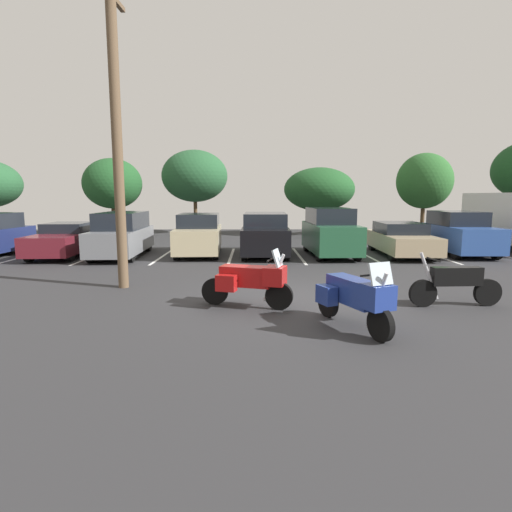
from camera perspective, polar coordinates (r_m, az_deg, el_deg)
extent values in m
cube|color=#2D2D30|center=(10.24, 3.96, -6.28)|extent=(44.00, 44.00, 0.10)
cylinder|color=black|center=(9.24, 3.22, -5.55)|extent=(0.63, 0.30, 0.63)
cylinder|color=black|center=(9.72, -5.71, -4.89)|extent=(0.63, 0.30, 0.63)
cube|color=#A51414|center=(9.36, -1.37, -2.80)|extent=(1.24, 0.77, 0.46)
cylinder|color=#B2B2B7|center=(9.18, 2.51, -3.05)|extent=(0.50, 0.22, 1.10)
cylinder|color=black|center=(9.13, 2.04, -0.49)|extent=(0.22, 0.60, 0.04)
cube|color=#A51414|center=(9.17, 2.64, -2.75)|extent=(0.58, 0.62, 0.41)
cube|color=#B2C1CC|center=(9.09, 2.96, -0.28)|extent=(0.29, 0.47, 0.39)
cube|color=#A51414|center=(9.83, -2.64, -2.92)|extent=(0.49, 0.36, 0.36)
cube|color=#A51414|center=(9.17, -4.14, -3.74)|extent=(0.49, 0.36, 0.36)
cylinder|color=black|center=(7.58, 16.85, -9.06)|extent=(0.35, 0.61, 0.61)
cylinder|color=black|center=(8.84, 9.94, -6.36)|extent=(0.35, 0.61, 0.61)
cube|color=navy|center=(8.09, 13.22, -4.73)|extent=(0.85, 1.29, 0.49)
cylinder|color=#B2B2B7|center=(7.56, 16.39, -5.95)|extent=(0.26, 0.48, 1.08)
cylinder|color=black|center=(7.53, 16.14, -2.49)|extent=(0.58, 0.27, 0.04)
cube|color=navy|center=(7.53, 16.51, -5.43)|extent=(0.61, 0.59, 0.44)
cube|color=#B2C1CC|center=(7.41, 16.89, -2.38)|extent=(0.47, 0.32, 0.39)
cube|color=navy|center=(8.61, 13.54, -4.81)|extent=(0.39, 0.50, 0.36)
cube|color=navy|center=(8.22, 9.74, -5.31)|extent=(0.39, 0.50, 0.36)
cylinder|color=black|center=(10.22, 22.09, -4.81)|extent=(0.63, 0.15, 0.63)
cylinder|color=black|center=(10.96, 29.39, -4.42)|extent=(0.63, 0.15, 0.63)
cube|color=black|center=(10.49, 26.00, -2.53)|extent=(1.16, 0.30, 0.42)
cylinder|color=#B2B2B7|center=(10.19, 22.83, -2.56)|extent=(0.50, 0.09, 1.10)
cylinder|color=black|center=(10.17, 23.35, -0.45)|extent=(0.06, 0.62, 0.04)
cube|color=silver|center=(20.08, -29.19, -0.01)|extent=(0.12, 4.88, 0.01)
cube|color=silver|center=(18.86, -21.40, 0.00)|extent=(0.12, 4.88, 0.01)
cube|color=silver|center=(18.03, -12.73, 0.02)|extent=(0.12, 4.88, 0.01)
cube|color=silver|center=(17.65, -3.45, 0.03)|extent=(0.12, 4.88, 0.01)
cube|color=silver|center=(17.74, 5.98, 0.04)|extent=(0.12, 4.88, 0.01)
cube|color=silver|center=(18.30, 15.07, 0.06)|extent=(0.12, 4.88, 0.01)
cube|color=silver|center=(19.29, 23.43, 0.07)|extent=(0.12, 4.88, 0.01)
cube|color=silver|center=(20.65, 30.83, 0.07)|extent=(0.12, 4.88, 0.01)
cylinder|color=black|center=(21.49, -29.29, 1.29)|extent=(0.24, 0.63, 0.62)
cube|color=maroon|center=(19.35, -24.90, 1.80)|extent=(2.07, 4.78, 0.77)
cube|color=black|center=(19.70, -24.55, 3.63)|extent=(1.78, 2.11, 0.40)
cylinder|color=black|center=(17.62, -24.34, 0.40)|extent=(0.26, 0.69, 0.68)
cylinder|color=black|center=(18.22, -28.92, 0.34)|extent=(0.26, 0.69, 0.68)
cylinder|color=black|center=(20.61, -21.26, 1.61)|extent=(0.26, 0.69, 0.68)
cylinder|color=black|center=(21.13, -25.28, 1.53)|extent=(0.26, 0.69, 0.68)
cube|color=slate|center=(18.28, -18.09, 2.09)|extent=(1.95, 4.84, 0.95)
cube|color=black|center=(18.42, -18.03, 4.71)|extent=(1.75, 3.23, 0.70)
cylinder|color=black|center=(16.57, -16.98, 0.29)|extent=(0.25, 0.66, 0.65)
cylinder|color=black|center=(17.00, -21.90, 0.24)|extent=(0.25, 0.66, 0.65)
cylinder|color=black|center=(19.71, -14.71, 1.59)|extent=(0.25, 0.66, 0.65)
cylinder|color=black|center=(20.07, -18.91, 1.53)|extent=(0.25, 0.66, 0.65)
cube|color=#C1B289|center=(18.02, -7.92, 2.38)|extent=(2.02, 4.31, 0.98)
cube|color=black|center=(18.25, -7.89, 4.92)|extent=(1.79, 2.58, 0.58)
cylinder|color=black|center=(16.59, -5.60, 0.61)|extent=(0.25, 0.66, 0.65)
cylinder|color=black|center=(16.73, -10.96, 0.56)|extent=(0.25, 0.66, 0.65)
cylinder|color=black|center=(19.44, -5.25, 1.73)|extent=(0.25, 0.66, 0.65)
cylinder|color=black|center=(19.56, -9.84, 1.68)|extent=(0.25, 0.66, 0.65)
cube|color=black|center=(17.66, 1.28, 2.42)|extent=(2.04, 4.40, 1.01)
cube|color=black|center=(18.01, 1.28, 5.07)|extent=(1.85, 3.04, 0.57)
cylinder|color=black|center=(16.26, 4.27, 0.53)|extent=(0.24, 0.69, 0.68)
cylinder|color=black|center=(16.25, -1.63, 0.54)|extent=(0.24, 0.69, 0.68)
cylinder|color=black|center=(19.20, 3.75, 1.71)|extent=(0.24, 0.69, 0.68)
cylinder|color=black|center=(19.18, -1.26, 1.72)|extent=(0.24, 0.69, 0.68)
cube|color=#235638|center=(17.87, 10.24, 2.58)|extent=(1.92, 4.45, 1.15)
cube|color=black|center=(18.09, 10.12, 5.53)|extent=(1.73, 2.79, 0.66)
cylinder|color=black|center=(16.68, 13.87, 0.50)|extent=(0.24, 0.69, 0.68)
cylinder|color=black|center=(16.31, 8.74, 0.48)|extent=(0.24, 0.69, 0.68)
cylinder|color=black|center=(19.54, 11.43, 1.68)|extent=(0.24, 0.69, 0.68)
cylinder|color=black|center=(19.23, 7.03, 1.68)|extent=(0.24, 0.69, 0.68)
cube|color=tan|center=(18.80, 19.46, 1.87)|extent=(2.12, 4.87, 0.71)
cube|color=black|center=(19.05, 19.27, 3.72)|extent=(1.87, 2.49, 0.46)
cylinder|color=black|center=(17.58, 23.59, 0.49)|extent=(0.25, 0.72, 0.71)
cylinder|color=black|center=(17.04, 18.40, 0.53)|extent=(0.25, 0.72, 0.71)
cylinder|color=black|center=(20.62, 20.28, 1.71)|extent=(0.25, 0.72, 0.71)
cylinder|color=black|center=(20.16, 15.79, 1.77)|extent=(0.25, 0.72, 0.71)
cube|color=#2D519E|center=(20.04, 26.40, 2.30)|extent=(1.98, 4.31, 1.04)
cube|color=black|center=(20.36, 26.04, 4.73)|extent=(1.79, 2.57, 0.61)
cylinder|color=black|center=(19.17, 30.34, 0.60)|extent=(0.24, 0.70, 0.69)
cylinder|color=black|center=(18.43, 25.98, 0.64)|extent=(0.24, 0.70, 0.69)
cylinder|color=black|center=(21.72, 26.63, 1.62)|extent=(0.24, 0.70, 0.69)
cylinder|color=black|center=(21.08, 22.68, 1.69)|extent=(0.24, 0.70, 0.69)
cube|color=white|center=(23.87, 31.61, 4.64)|extent=(2.51, 4.50, 2.33)
cylinder|color=black|center=(24.25, 28.10, 2.37)|extent=(0.32, 0.91, 0.90)
cylinder|color=brown|center=(11.96, -18.71, 15.40)|extent=(0.28, 0.28, 8.18)
cylinder|color=#4C3823|center=(28.74, -19.01, 4.49)|extent=(0.31, 0.31, 1.73)
ellipsoid|color=#1E4C23|center=(28.70, -19.24, 9.45)|extent=(3.75, 3.75, 3.24)
cylinder|color=#4C3823|center=(27.41, 8.63, 4.53)|extent=(0.37, 0.37, 1.59)
ellipsoid|color=#1E4C23|center=(27.36, 8.73, 9.11)|extent=(4.56, 4.56, 2.79)
cylinder|color=#4C3823|center=(28.54, -8.35, 5.25)|extent=(0.25, 0.25, 2.15)
ellipsoid|color=#23512D|center=(28.53, -8.47, 10.88)|extent=(4.40, 4.40, 3.46)
cylinder|color=#4C3823|center=(28.49, 22.00, 4.34)|extent=(0.25, 0.25, 1.76)
ellipsoid|color=#285B28|center=(28.46, 22.28, 9.59)|extent=(3.43, 3.43, 3.47)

